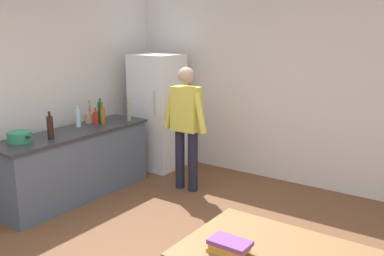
{
  "coord_description": "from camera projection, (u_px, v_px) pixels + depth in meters",
  "views": [
    {
      "loc": [
        2.35,
        -2.75,
        2.23
      ],
      "look_at": [
        -0.36,
        1.14,
        1.1
      ],
      "focal_mm": 40.27,
      "sensor_mm": 36.0,
      "label": 1
    }
  ],
  "objects": [
    {
      "name": "refrigerator",
      "position": [
        158.0,
        112.0,
        6.78
      ],
      "size": [
        0.7,
        0.67,
        1.8
      ],
      "color": "white",
      "rests_on": "ground_plane"
    },
    {
      "name": "bottle_sauce_red",
      "position": [
        96.0,
        118.0,
        5.89
      ],
      "size": [
        0.06,
        0.06,
        0.24
      ],
      "color": "#B22319",
      "rests_on": "kitchen_counter"
    },
    {
      "name": "cooking_pot",
      "position": [
        19.0,
        137.0,
        5.03
      ],
      "size": [
        0.4,
        0.28,
        0.12
      ],
      "color": "#2D845B",
      "rests_on": "kitchen_counter"
    },
    {
      "name": "bottle_oil_amber",
      "position": [
        103.0,
        115.0,
        5.95
      ],
      "size": [
        0.06,
        0.06,
        0.28
      ],
      "color": "#996619",
      "rests_on": "kitchen_counter"
    },
    {
      "name": "wall_back",
      "position": [
        288.0,
        89.0,
        6.1
      ],
      "size": [
        6.4,
        0.12,
        2.7
      ],
      "primitive_type": "cube",
      "color": "silver",
      "rests_on": "ground_plane"
    },
    {
      "name": "book_stack",
      "position": [
        229.0,
        246.0,
        2.87
      ],
      "size": [
        0.28,
        0.18,
        0.09
      ],
      "color": "gold",
      "rests_on": "dining_table"
    },
    {
      "name": "kitchen_counter",
      "position": [
        75.0,
        164.0,
        5.67
      ],
      "size": [
        0.64,
        2.2,
        0.9
      ],
      "color": "#4C5666",
      "rests_on": "ground_plane"
    },
    {
      "name": "bottle_vinegar_tall",
      "position": [
        129.0,
        112.0,
        6.12
      ],
      "size": [
        0.06,
        0.06,
        0.32
      ],
      "color": "gray",
      "rests_on": "kitchen_counter"
    },
    {
      "name": "utensil_jar",
      "position": [
        89.0,
        117.0,
        6.01
      ],
      "size": [
        0.11,
        0.11,
        0.32
      ],
      "color": "tan",
      "rests_on": "kitchen_counter"
    },
    {
      "name": "person",
      "position": [
        186.0,
        121.0,
        5.8
      ],
      "size": [
        0.7,
        0.22,
        1.7
      ],
      "color": "#1E1E2D",
      "rests_on": "ground_plane"
    },
    {
      "name": "wall_left",
      "position": [
        0.0,
        99.0,
        5.31
      ],
      "size": [
        0.12,
        5.6,
        2.7
      ],
      "primitive_type": "cube",
      "color": "silver",
      "rests_on": "ground_plane"
    },
    {
      "name": "bottle_water_clear",
      "position": [
        78.0,
        118.0,
        5.76
      ],
      "size": [
        0.07,
        0.07,
        0.3
      ],
      "color": "silver",
      "rests_on": "kitchen_counter"
    },
    {
      "name": "bottle_wine_green",
      "position": [
        100.0,
        112.0,
        6.04
      ],
      "size": [
        0.08,
        0.08,
        0.34
      ],
      "color": "#1E5123",
      "rests_on": "kitchen_counter"
    },
    {
      "name": "bottle_wine_dark",
      "position": [
        50.0,
        127.0,
        5.13
      ],
      "size": [
        0.08,
        0.08,
        0.34
      ],
      "color": "black",
      "rests_on": "kitchen_counter"
    }
  ]
}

